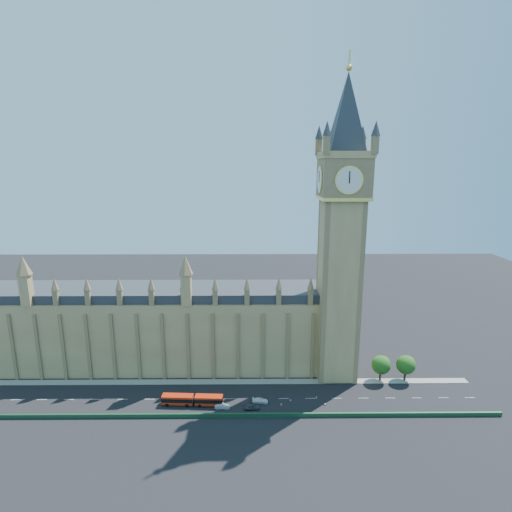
{
  "coord_description": "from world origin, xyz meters",
  "views": [
    {
      "loc": [
        10.83,
        -106.77,
        67.95
      ],
      "look_at": [
        11.81,
        10.0,
        41.48
      ],
      "focal_mm": 28.0,
      "sensor_mm": 36.0,
      "label": 1
    }
  ],
  "objects_px": {
    "red_bus": "(192,400)",
    "car_white": "(260,401)",
    "car_grey": "(252,407)",
    "car_silver": "(222,406)"
  },
  "relations": [
    {
      "from": "red_bus",
      "to": "car_grey",
      "type": "height_order",
      "value": "red_bus"
    },
    {
      "from": "red_bus",
      "to": "car_grey",
      "type": "distance_m",
      "value": 17.44
    },
    {
      "from": "car_silver",
      "to": "car_white",
      "type": "distance_m",
      "value": 11.31
    },
    {
      "from": "car_grey",
      "to": "car_silver",
      "type": "relative_size",
      "value": 1.07
    },
    {
      "from": "car_grey",
      "to": "car_white",
      "type": "relative_size",
      "value": 0.97
    },
    {
      "from": "red_bus",
      "to": "car_white",
      "type": "relative_size",
      "value": 3.85
    },
    {
      "from": "car_grey",
      "to": "car_white",
      "type": "xyz_separation_m",
      "value": [
        2.45,
        3.24,
        -0.09
      ]
    },
    {
      "from": "red_bus",
      "to": "car_white",
      "type": "bearing_deg",
      "value": 5.68
    },
    {
      "from": "car_grey",
      "to": "car_silver",
      "type": "bearing_deg",
      "value": 84.72
    },
    {
      "from": "car_grey",
      "to": "car_white",
      "type": "distance_m",
      "value": 4.06
    }
  ]
}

